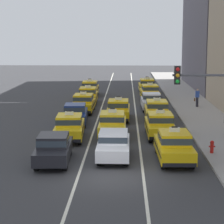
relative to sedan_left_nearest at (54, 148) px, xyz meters
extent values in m
plane|color=#353538|center=(3.17, -2.39, -0.85)|extent=(160.00, 160.00, 0.00)
cube|color=silver|center=(1.57, 17.61, -0.84)|extent=(0.14, 80.00, 0.01)
cube|color=silver|center=(4.77, 17.61, -0.84)|extent=(0.14, 80.00, 0.01)
cube|color=#9E9993|center=(10.37, 12.61, -0.77)|extent=(4.00, 90.00, 0.15)
cylinder|color=black|center=(-0.79, 1.42, -0.53)|extent=(0.27, 0.65, 0.64)
cylinder|color=black|center=(0.65, 1.49, -0.53)|extent=(0.27, 0.65, 0.64)
cylinder|color=black|center=(-0.66, -1.42, -0.53)|extent=(0.27, 0.65, 0.64)
cylinder|color=black|center=(0.79, -1.35, -0.53)|extent=(0.27, 0.65, 0.64)
cube|color=black|center=(0.00, 0.03, -0.20)|extent=(1.96, 4.38, 0.66)
cube|color=black|center=(0.00, -0.07, 0.43)|extent=(1.65, 1.97, 0.60)
cube|color=#2D3842|center=(0.00, -0.07, 0.43)|extent=(1.67, 1.99, 0.33)
cylinder|color=black|center=(-0.65, 7.02, -0.53)|extent=(0.27, 0.65, 0.64)
cylinder|color=black|center=(0.82, 7.10, -0.53)|extent=(0.27, 0.65, 0.64)
cylinder|color=black|center=(-0.49, 3.96, -0.53)|extent=(0.27, 0.65, 0.64)
cylinder|color=black|center=(0.99, 4.04, -0.53)|extent=(0.27, 0.65, 0.64)
cube|color=yellow|center=(0.17, 5.53, -0.18)|extent=(2.04, 4.59, 0.70)
cube|color=black|center=(0.17, 5.53, -0.13)|extent=(2.04, 4.23, 0.10)
cube|color=yellow|center=(0.18, 5.38, 0.49)|extent=(1.71, 2.18, 0.64)
cube|color=#2D3842|center=(0.18, 5.38, 0.49)|extent=(1.73, 2.20, 0.35)
cube|color=white|center=(0.18, 5.38, 0.93)|extent=(0.57, 0.15, 0.24)
cube|color=black|center=(0.18, 5.38, 1.08)|extent=(0.33, 0.13, 0.06)
cube|color=black|center=(0.05, 7.73, -0.43)|extent=(1.72, 0.23, 0.20)
cube|color=black|center=(0.29, 3.32, -0.43)|extent=(1.72, 0.23, 0.20)
cylinder|color=black|center=(-0.83, 11.98, -0.53)|extent=(0.27, 0.65, 0.64)
cylinder|color=black|center=(0.61, 12.06, -0.53)|extent=(0.27, 0.65, 0.64)
cylinder|color=black|center=(-0.68, 9.15, -0.53)|extent=(0.27, 0.65, 0.64)
cylinder|color=black|center=(0.76, 9.23, -0.53)|extent=(0.27, 0.65, 0.64)
cube|color=navy|center=(-0.04, 10.61, -0.20)|extent=(1.99, 4.39, 0.66)
cube|color=navy|center=(-0.03, 10.51, 0.43)|extent=(1.66, 1.98, 0.60)
cube|color=#2D3842|center=(-0.03, 10.51, 0.43)|extent=(1.68, 2.00, 0.33)
cylinder|color=black|center=(-0.61, 17.36, -0.53)|extent=(0.25, 0.64, 0.64)
cylinder|color=black|center=(0.87, 17.35, -0.53)|extent=(0.25, 0.64, 0.64)
cylinder|color=black|center=(-0.64, 14.30, -0.53)|extent=(0.25, 0.64, 0.64)
cylinder|color=black|center=(0.84, 14.29, -0.53)|extent=(0.25, 0.64, 0.64)
cube|color=yellow|center=(0.12, 15.82, -0.18)|extent=(1.85, 4.52, 0.70)
cube|color=black|center=(0.12, 15.82, -0.13)|extent=(1.86, 4.16, 0.10)
cube|color=yellow|center=(0.11, 15.67, 0.49)|extent=(1.62, 2.12, 0.64)
cube|color=#2D3842|center=(0.11, 15.67, 0.49)|extent=(1.64, 2.14, 0.35)
cube|color=white|center=(0.11, 15.67, 0.93)|extent=(0.56, 0.13, 0.24)
cube|color=black|center=(0.11, 15.67, 1.08)|extent=(0.32, 0.11, 0.06)
cube|color=black|center=(0.14, 18.03, -0.43)|extent=(1.71, 0.16, 0.20)
cube|color=black|center=(0.09, 13.61, -0.43)|extent=(1.71, 0.16, 0.20)
cylinder|color=black|center=(-0.70, 22.49, -0.53)|extent=(0.25, 0.64, 0.64)
cylinder|color=black|center=(0.78, 22.51, -0.53)|extent=(0.25, 0.64, 0.64)
cylinder|color=black|center=(-0.64, 19.43, -0.53)|extent=(0.25, 0.64, 0.64)
cylinder|color=black|center=(0.84, 19.45, -0.53)|extent=(0.25, 0.64, 0.64)
cube|color=yellow|center=(0.07, 20.97, -0.18)|extent=(1.89, 4.53, 0.70)
cube|color=black|center=(0.07, 20.97, -0.13)|extent=(1.90, 4.17, 0.10)
cube|color=yellow|center=(0.07, 20.82, 0.49)|extent=(1.64, 2.13, 0.64)
cube|color=#2D3842|center=(0.07, 20.82, 0.49)|extent=(1.66, 2.15, 0.35)
cube|color=white|center=(0.07, 20.82, 0.93)|extent=(0.56, 0.13, 0.24)
cube|color=black|center=(0.07, 20.82, 1.08)|extent=(0.32, 0.12, 0.06)
cube|color=black|center=(0.03, 23.18, -0.43)|extent=(1.71, 0.17, 0.20)
cube|color=black|center=(0.11, 18.76, -0.43)|extent=(1.71, 0.17, 0.20)
cylinder|color=black|center=(-0.96, 28.43, -0.53)|extent=(0.24, 0.64, 0.64)
cylinder|color=black|center=(0.52, 28.44, -0.53)|extent=(0.24, 0.64, 0.64)
cylinder|color=black|center=(-0.93, 25.37, -0.53)|extent=(0.24, 0.64, 0.64)
cylinder|color=black|center=(0.54, 25.38, -0.53)|extent=(0.24, 0.64, 0.64)
cube|color=yellow|center=(-0.21, 26.91, -0.18)|extent=(1.83, 4.51, 0.70)
cube|color=black|center=(-0.21, 26.91, -0.13)|extent=(1.85, 4.15, 0.10)
cube|color=yellow|center=(-0.20, 26.76, 0.49)|extent=(1.62, 2.11, 0.64)
cube|color=#2D3842|center=(-0.20, 26.76, 0.49)|extent=(1.64, 2.13, 0.35)
cube|color=white|center=(-0.20, 26.76, 0.93)|extent=(0.56, 0.12, 0.24)
cube|color=black|center=(-0.20, 26.76, 1.08)|extent=(0.32, 0.11, 0.06)
cube|color=black|center=(-0.22, 29.12, -0.43)|extent=(1.71, 0.15, 0.20)
cube|color=black|center=(-0.19, 24.70, -0.43)|extent=(1.71, 0.15, 0.20)
cylinder|color=black|center=(2.51, 2.38, -0.53)|extent=(0.24, 0.64, 0.64)
cylinder|color=black|center=(3.95, 2.37, -0.53)|extent=(0.24, 0.64, 0.64)
cylinder|color=black|center=(2.48, -0.45, -0.53)|extent=(0.24, 0.64, 0.64)
cylinder|color=black|center=(3.93, -0.46, -0.53)|extent=(0.24, 0.64, 0.64)
cube|color=silver|center=(3.22, 0.96, -0.20)|extent=(1.79, 4.31, 0.66)
cube|color=silver|center=(3.22, 0.86, 0.43)|extent=(1.57, 1.91, 0.60)
cube|color=#2D3842|center=(3.22, 0.86, 0.43)|extent=(1.59, 1.93, 0.33)
cylinder|color=black|center=(2.25, 8.10, -0.53)|extent=(0.24, 0.64, 0.64)
cylinder|color=black|center=(3.73, 8.09, -0.53)|extent=(0.24, 0.64, 0.64)
cylinder|color=black|center=(2.24, 5.04, -0.53)|extent=(0.24, 0.64, 0.64)
cylinder|color=black|center=(3.72, 5.03, -0.53)|extent=(0.24, 0.64, 0.64)
cube|color=yellow|center=(2.99, 6.56, -0.18)|extent=(1.82, 4.51, 0.70)
cube|color=black|center=(2.99, 6.56, -0.13)|extent=(1.84, 4.15, 0.10)
cube|color=yellow|center=(2.99, 6.41, 0.49)|extent=(1.61, 2.11, 0.64)
cube|color=#2D3842|center=(2.99, 6.41, 0.49)|extent=(1.63, 2.13, 0.35)
cube|color=white|center=(2.99, 6.41, 0.93)|extent=(0.56, 0.12, 0.24)
cube|color=black|center=(2.99, 6.41, 1.08)|extent=(0.32, 0.11, 0.06)
cube|color=black|center=(2.99, 8.77, -0.43)|extent=(1.71, 0.15, 0.20)
cube|color=black|center=(2.98, 4.35, -0.43)|extent=(1.71, 0.15, 0.20)
cylinder|color=black|center=(2.57, 13.98, -0.53)|extent=(0.25, 0.64, 0.64)
cylinder|color=black|center=(4.04, 13.96, -0.53)|extent=(0.25, 0.64, 0.64)
cylinder|color=black|center=(2.52, 10.93, -0.53)|extent=(0.25, 0.64, 0.64)
cylinder|color=black|center=(4.00, 10.90, -0.53)|extent=(0.25, 0.64, 0.64)
cube|color=yellow|center=(3.28, 12.44, -0.18)|extent=(1.86, 4.53, 0.70)
cube|color=black|center=(3.28, 12.44, -0.13)|extent=(1.88, 4.17, 0.10)
cube|color=yellow|center=(3.28, 12.29, 0.49)|extent=(1.63, 2.12, 0.64)
cube|color=#2D3842|center=(3.28, 12.29, 0.49)|extent=(1.65, 2.14, 0.35)
cube|color=white|center=(3.28, 12.29, 0.93)|extent=(0.56, 0.13, 0.24)
cube|color=black|center=(3.28, 12.29, 1.08)|extent=(0.32, 0.11, 0.06)
cube|color=black|center=(3.31, 14.65, -0.43)|extent=(1.71, 0.16, 0.20)
cube|color=black|center=(3.25, 10.23, -0.43)|extent=(1.71, 0.16, 0.20)
cylinder|color=black|center=(5.76, 2.13, -0.53)|extent=(0.26, 0.65, 0.64)
cylinder|color=black|center=(7.24, 2.17, -0.53)|extent=(0.26, 0.65, 0.64)
cylinder|color=black|center=(5.84, -0.93, -0.53)|extent=(0.26, 0.65, 0.64)
cylinder|color=black|center=(7.31, -0.89, -0.53)|extent=(0.26, 0.65, 0.64)
cube|color=yellow|center=(6.54, 0.62, -0.18)|extent=(1.91, 4.54, 0.70)
cube|color=black|center=(6.54, 0.62, -0.13)|extent=(1.92, 4.18, 0.10)
cube|color=yellow|center=(6.54, 0.47, 0.49)|extent=(1.65, 2.14, 0.64)
cube|color=#2D3842|center=(6.54, 0.47, 0.49)|extent=(1.67, 2.16, 0.35)
cube|color=white|center=(6.54, 0.47, 0.93)|extent=(0.56, 0.13, 0.24)
cube|color=black|center=(6.54, 0.47, 1.08)|extent=(0.32, 0.12, 0.06)
cube|color=black|center=(6.48, 2.83, -0.43)|extent=(1.71, 0.18, 0.20)
cube|color=black|center=(6.59, -1.59, -0.43)|extent=(1.71, 0.18, 0.20)
cylinder|color=black|center=(5.44, 7.92, -0.53)|extent=(0.25, 0.64, 0.64)
cylinder|color=black|center=(6.91, 7.95, -0.53)|extent=(0.25, 0.64, 0.64)
cylinder|color=black|center=(5.48, 4.86, -0.53)|extent=(0.25, 0.64, 0.64)
cylinder|color=black|center=(6.96, 4.89, -0.53)|extent=(0.25, 0.64, 0.64)
cube|color=yellow|center=(6.20, 6.41, -0.18)|extent=(1.87, 4.53, 0.70)
cube|color=black|center=(6.20, 6.41, -0.13)|extent=(1.88, 4.17, 0.10)
cube|color=yellow|center=(6.20, 6.26, 0.49)|extent=(1.63, 2.12, 0.64)
cube|color=#2D3842|center=(6.20, 6.26, 0.49)|extent=(1.65, 2.14, 0.35)
cube|color=white|center=(6.20, 6.26, 0.93)|extent=(0.56, 0.13, 0.24)
cube|color=black|center=(6.20, 6.26, 1.08)|extent=(0.32, 0.11, 0.06)
cube|color=black|center=(6.17, 8.61, -0.43)|extent=(1.71, 0.17, 0.20)
cube|color=black|center=(6.23, 4.20, -0.43)|extent=(1.71, 0.17, 0.20)
cylinder|color=black|center=(5.65, 13.76, -0.53)|extent=(0.24, 0.64, 0.64)
cylinder|color=black|center=(7.13, 13.75, -0.53)|extent=(0.24, 0.64, 0.64)
cylinder|color=black|center=(5.64, 10.70, -0.53)|extent=(0.24, 0.64, 0.64)
cylinder|color=black|center=(7.11, 10.69, -0.53)|extent=(0.24, 0.64, 0.64)
cube|color=yellow|center=(6.38, 12.22, -0.18)|extent=(1.82, 4.51, 0.70)
cube|color=black|center=(6.38, 12.22, -0.13)|extent=(1.84, 4.15, 0.10)
cube|color=yellow|center=(6.38, 12.07, 0.49)|extent=(1.61, 2.11, 0.64)
cube|color=#2D3842|center=(6.38, 12.07, 0.49)|extent=(1.63, 2.13, 0.35)
cube|color=white|center=(6.38, 12.07, 0.93)|extent=(0.56, 0.12, 0.24)
cube|color=black|center=(6.38, 12.07, 1.08)|extent=(0.32, 0.11, 0.06)
cube|color=black|center=(6.39, 14.43, -0.43)|extent=(1.71, 0.15, 0.20)
cube|color=black|center=(6.37, 10.01, -0.43)|extent=(1.71, 0.15, 0.20)
cylinder|color=black|center=(5.47, 18.78, -0.53)|extent=(0.25, 0.64, 0.64)
cylinder|color=black|center=(6.92, 18.81, -0.53)|extent=(0.25, 0.64, 0.64)
cylinder|color=black|center=(5.53, 15.94, -0.53)|extent=(0.25, 0.64, 0.64)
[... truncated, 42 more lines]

